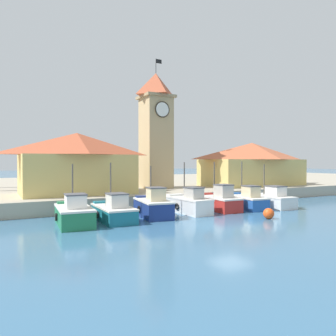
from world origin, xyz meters
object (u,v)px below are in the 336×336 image
object	(u,v)px
fishing_boat_center	(218,201)
warehouse_left	(77,163)
fishing_boat_left_outer	(114,211)
mooring_buoy	(269,214)
fishing_boat_left_inner	(153,206)
fishing_boat_right_inner	(269,199)
clock_tower	(156,127)
fishing_boat_far_left	(74,214)
warehouse_right	(252,164)
fishing_boat_mid_left	(188,204)
fishing_boat_mid_right	(246,200)

from	to	relation	value
fishing_boat_center	warehouse_left	xyz separation A→B (m)	(-9.97, 8.11, 3.28)
fishing_boat_left_outer	mooring_buoy	distance (m)	11.02
fishing_boat_left_inner	fishing_boat_right_inner	bearing A→B (deg)	-0.99
fishing_boat_center	clock_tower	xyz separation A→B (m)	(-0.80, 10.34, 7.17)
fishing_boat_right_inner	warehouse_left	xyz separation A→B (m)	(-15.24, 8.71, 3.35)
fishing_boat_center	warehouse_left	distance (m)	13.26
fishing_boat_far_left	fishing_boat_left_inner	world-z (taller)	fishing_boat_far_left
clock_tower	mooring_buoy	xyz separation A→B (m)	(1.36, -15.51, -7.54)
fishing_boat_center	warehouse_right	size ratio (longest dim) A/B	0.36
fishing_boat_mid_left	warehouse_right	xyz separation A→B (m)	(14.63, 8.58, 3.12)
fishing_boat_mid_left	warehouse_right	bearing A→B (deg)	30.40
fishing_boat_mid_left	mooring_buoy	bearing A→B (deg)	-54.84
clock_tower	fishing_boat_mid_right	bearing A→B (deg)	-71.85
fishing_boat_center	clock_tower	distance (m)	12.61
warehouse_right	mooring_buoy	size ratio (longest dim) A/B	16.41
fishing_boat_center	fishing_boat_left_outer	bearing A→B (deg)	-176.30
fishing_boat_mid_left	fishing_boat_right_inner	distance (m)	8.31
fishing_boat_mid_left	warehouse_left	distance (m)	11.22
fishing_boat_right_inner	fishing_boat_mid_left	bearing A→B (deg)	176.35
fishing_boat_left_outer	warehouse_left	distance (m)	9.35
fishing_boat_far_left	mooring_buoy	world-z (taller)	fishing_boat_far_left
fishing_boat_mid_right	fishing_boat_right_inner	xyz separation A→B (m)	(2.56, -0.25, -0.02)
fishing_boat_left_outer	fishing_boat_center	distance (m)	9.50
warehouse_left	clock_tower	bearing A→B (deg)	13.71
warehouse_left	fishing_boat_center	bearing A→B (deg)	-39.10
fishing_boat_left_inner	warehouse_left	world-z (taller)	warehouse_left
fishing_boat_left_inner	fishing_boat_right_inner	xyz separation A→B (m)	(11.60, -0.20, -0.11)
warehouse_left	mooring_buoy	bearing A→B (deg)	-51.58
fishing_boat_left_outer	fishing_boat_mid_right	bearing A→B (deg)	1.20
fishing_boat_far_left	fishing_boat_left_outer	bearing A→B (deg)	3.60
mooring_buoy	fishing_boat_mid_right	bearing A→B (deg)	65.91
clock_tower	warehouse_left	size ratio (longest dim) A/B	1.42
fishing_boat_left_inner	mooring_buoy	world-z (taller)	fishing_boat_left_inner
clock_tower	mooring_buoy	size ratio (longest dim) A/B	18.43
fishing_boat_mid_right	fishing_boat_left_outer	bearing A→B (deg)	-178.80
fishing_boat_mid_right	mooring_buoy	bearing A→B (deg)	-114.09
fishing_boat_mid_right	clock_tower	world-z (taller)	clock_tower
warehouse_right	fishing_boat_far_left	bearing A→B (deg)	-158.68
fishing_boat_left_inner	clock_tower	bearing A→B (deg)	62.74
fishing_boat_left_inner	mooring_buoy	xyz separation A→B (m)	(6.89, -4.77, -0.40)
fishing_boat_left_inner	warehouse_right	world-z (taller)	warehouse_right
clock_tower	warehouse_right	bearing A→B (deg)	-8.41
fishing_boat_left_outer	mooring_buoy	xyz separation A→B (m)	(10.04, -4.56, -0.29)
fishing_boat_mid_left	fishing_boat_mid_right	distance (m)	5.75
fishing_boat_mid_right	fishing_boat_left_inner	bearing A→B (deg)	-179.71
warehouse_right	fishing_boat_mid_right	bearing A→B (deg)	-135.08
fishing_boat_far_left	warehouse_left	xyz separation A→B (m)	(2.24, 8.89, 3.29)
fishing_boat_center	fishing_boat_mid_right	bearing A→B (deg)	-7.52
fishing_boat_right_inner	fishing_boat_mid_right	bearing A→B (deg)	174.49
fishing_boat_mid_left	warehouse_left	bearing A→B (deg)	130.32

